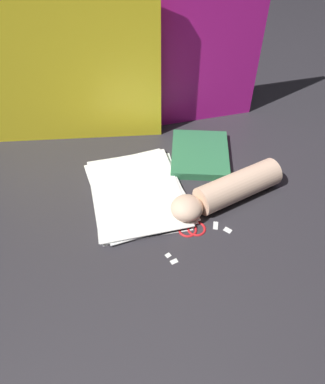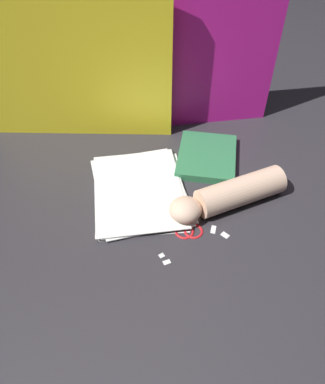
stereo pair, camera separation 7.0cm
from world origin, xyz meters
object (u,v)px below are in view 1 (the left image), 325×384
object	(u,v)px
book_closed	(200,154)
paper_stack	(138,192)
scissors	(190,221)
hand_forearm	(228,190)

from	to	relation	value
book_closed	paper_stack	bearing A→B (deg)	-153.29
book_closed	scissors	xyz separation A→B (m)	(-0.11, -0.26, -0.01)
paper_stack	hand_forearm	size ratio (longest dim) A/B	1.01
hand_forearm	scissors	bearing A→B (deg)	-157.14
book_closed	scissors	size ratio (longest dim) A/B	1.56
book_closed	hand_forearm	bearing A→B (deg)	-86.57
book_closed	scissors	world-z (taller)	book_closed
book_closed	scissors	bearing A→B (deg)	-113.62
book_closed	hand_forearm	xyz separation A→B (m)	(0.01, -0.20, 0.03)
paper_stack	hand_forearm	bearing A→B (deg)	-20.33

